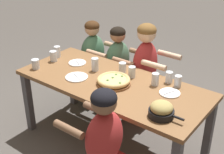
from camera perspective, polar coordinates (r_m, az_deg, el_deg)
name	(u,v)px	position (r m, az deg, el deg)	size (l,w,h in m)	color
ground_plane	(112,143)	(3.43, 0.00, -11.92)	(18.00, 18.00, 0.00)	#514C47
dining_table	(112,89)	(3.06, 0.00, -2.30)	(1.90, 0.82, 0.74)	brown
pizza_board_main	(114,81)	(2.96, 0.30, -0.69)	(0.33, 0.33, 0.06)	brown
skillet_bowl	(162,110)	(2.51, 9.04, -5.97)	(0.30, 0.21, 0.13)	black
empty_plate_a	(77,63)	(3.42, -6.35, 2.60)	(0.19, 0.19, 0.02)	white
empty_plate_b	(170,93)	(2.86, 10.50, -2.90)	(0.19, 0.19, 0.02)	white
empty_plate_c	(77,77)	(3.11, -6.48, -0.01)	(0.22, 0.22, 0.02)	white
drinking_glass_a	(178,82)	(2.97, 11.93, -0.92)	(0.07, 0.07, 0.11)	silver
drinking_glass_b	(155,80)	(2.96, 7.90, -0.54)	(0.07, 0.07, 0.12)	silver
drinking_glass_c	(122,68)	(3.19, 1.91, 1.71)	(0.08, 0.08, 0.10)	silver
drinking_glass_d	(132,72)	(3.09, 3.66, 0.85)	(0.07, 0.07, 0.11)	silver
drinking_glass_e	(112,99)	(2.63, 0.00, -4.13)	(0.07, 0.07, 0.11)	silver
drinking_glass_f	(36,65)	(3.36, -13.80, 2.23)	(0.08, 0.08, 0.10)	silver
drinking_glass_g	(57,52)	(3.59, -9.97, 4.49)	(0.07, 0.07, 0.13)	silver
drinking_glass_h	(169,78)	(3.03, 10.39, -0.13)	(0.07, 0.07, 0.11)	silver
drinking_glass_i	(95,65)	(3.22, -3.12, 2.16)	(0.07, 0.07, 0.14)	silver
drinking_glass_j	(54,56)	(3.50, -10.59, 3.74)	(0.08, 0.08, 0.12)	silver
diner_far_center	(145,76)	(3.58, 6.00, 0.11)	(0.51, 0.40, 1.17)	#B22D2D
diner_far_left	(93,65)	(4.02, -3.42, 2.28)	(0.51, 0.40, 1.06)	#477556
diner_near_midright	(104,154)	(2.54, -1.44, -13.83)	(0.51, 0.40, 1.07)	#B22D2D
diner_far_midleft	(118,73)	(3.80, 1.06, 0.78)	(0.51, 0.40, 1.06)	#477556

